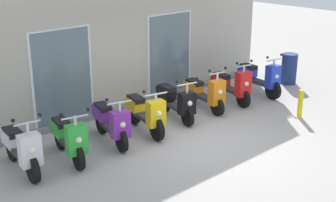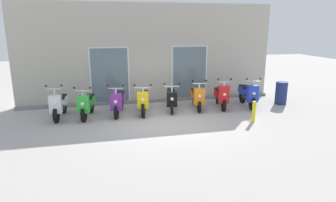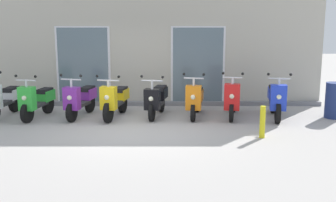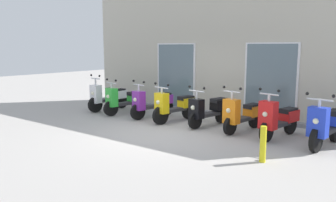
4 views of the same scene
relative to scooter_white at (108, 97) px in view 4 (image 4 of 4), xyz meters
The scene contains 11 objects.
ground_plane 3.75m from the scooter_white, 20.58° to the right, with size 40.00×40.00×0.00m, color #A8A39E.
storefront_facade 4.12m from the scooter_white, 25.28° to the left, with size 10.56×0.50×4.01m.
scooter_white is the anchor object (origin of this frame).
scooter_green 0.94m from the scooter_white, ahead, with size 0.69×1.55×1.19m.
scooter_purple 2.02m from the scooter_white, ahead, with size 0.72×1.59×1.20m.
scooter_yellow 2.93m from the scooter_white, ahead, with size 0.71×1.64×1.18m.
scooter_black 3.99m from the scooter_white, ahead, with size 0.69×1.53×1.15m.
scooter_orange 5.00m from the scooter_white, ahead, with size 0.63×1.56×1.22m.
scooter_red 5.96m from the scooter_white, ahead, with size 0.66×1.56×1.24m.
scooter_blue 7.05m from the scooter_white, ahead, with size 0.62×1.64×1.24m.
curb_bollard 6.62m from the scooter_white, 17.26° to the right, with size 0.12×0.12×0.70m, color yellow.
Camera 4 is at (5.08, -6.65, 2.16)m, focal length 35.98 mm.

